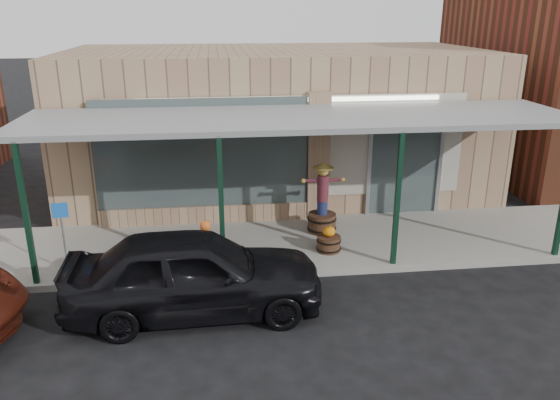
{
  "coord_description": "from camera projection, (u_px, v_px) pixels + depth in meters",
  "views": [
    {
      "loc": [
        -1.87,
        -8.05,
        5.27
      ],
      "look_at": [
        -0.58,
        2.6,
        1.53
      ],
      "focal_mm": 35.0,
      "sensor_mm": 36.0,
      "label": 1
    }
  ],
  "objects": [
    {
      "name": "ground",
      "position": [
        331.0,
        330.0,
        9.49
      ],
      "size": [
        120.0,
        120.0,
        0.0
      ],
      "primitive_type": "plane",
      "color": "black",
      "rests_on": "ground"
    },
    {
      "name": "sidewalk",
      "position": [
        299.0,
        243.0,
        12.84
      ],
      "size": [
        40.0,
        3.2,
        0.15
      ],
      "primitive_type": "cube",
      "color": "gray",
      "rests_on": "ground"
    },
    {
      "name": "storefront",
      "position": [
        277.0,
        121.0,
        16.45
      ],
      "size": [
        12.0,
        6.25,
        4.2
      ],
      "color": "#A28363",
      "rests_on": "ground"
    },
    {
      "name": "awning",
      "position": [
        301.0,
        120.0,
        11.84
      ],
      "size": [
        12.0,
        3.0,
        3.04
      ],
      "color": "gray",
      "rests_on": "ground"
    },
    {
      "name": "block_buildings_near",
      "position": [
        336.0,
        61.0,
        17.1
      ],
      "size": [
        61.0,
        8.0,
        8.0
      ],
      "color": "brown",
      "rests_on": "ground"
    },
    {
      "name": "barrel_scarecrow",
      "position": [
        322.0,
        208.0,
        13.16
      ],
      "size": [
        1.07,
        0.75,
        1.75
      ],
      "rotation": [
        0.0,
        0.0,
        0.11
      ],
      "color": "#513420",
      "rests_on": "sidewalk"
    },
    {
      "name": "barrel_pumpkin",
      "position": [
        329.0,
        242.0,
        12.2
      ],
      "size": [
        0.58,
        0.58,
        0.62
      ],
      "rotation": [
        0.0,
        0.0,
        0.11
      ],
      "color": "#513420",
      "rests_on": "sidewalk"
    },
    {
      "name": "handicap_sign",
      "position": [
        62.0,
        228.0,
        10.98
      ],
      "size": [
        0.31,
        0.07,
        1.5
      ],
      "rotation": [
        0.0,
        0.0,
        0.16
      ],
      "color": "gray",
      "rests_on": "sidewalk"
    },
    {
      "name": "parked_sedan",
      "position": [
        194.0,
        273.0,
        9.83
      ],
      "size": [
        4.66,
        1.96,
        1.58
      ],
      "rotation": [
        0.0,
        0.0,
        1.59
      ],
      "color": "black",
      "rests_on": "ground"
    }
  ]
}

